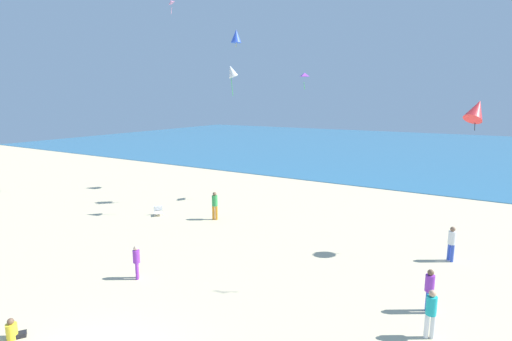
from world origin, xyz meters
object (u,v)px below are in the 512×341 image
person_4 (13,331)px  kite_purple (305,75)px  person_0 (137,260)px  person_7 (215,204)px  person_8 (431,311)px  kite_white (232,71)px  kite_pink (170,2)px  beach_chair_near_camera (158,211)px  person_6 (429,288)px  person_3 (452,241)px  kite_blue (236,36)px  kite_red (476,110)px

person_4 → kite_purple: kite_purple is taller
person_0 → person_7: 8.25m
person_0 → person_4: bearing=45.4°
person_7 → person_8: size_ratio=1.10×
kite_white → kite_pink: kite_pink is taller
beach_chair_near_camera → person_8: (16.52, -4.99, 0.64)m
beach_chair_near_camera → person_6: size_ratio=0.53×
person_4 → kite_pink: kite_pink is taller
beach_chair_near_camera → person_3: person_3 is taller
kite_blue → person_6: bearing=-37.5°
beach_chair_near_camera → person_7: 3.89m
kite_blue → kite_purple: (6.18, -0.64, -3.17)m
beach_chair_near_camera → person_3: size_ratio=0.50×
person_8 → person_0: bearing=76.8°
beach_chair_near_camera → kite_purple: 13.62m
person_3 → person_7: bearing=-50.7°
kite_pink → kite_blue: bearing=46.2°
person_4 → kite_pink: bearing=60.7°
beach_chair_near_camera → kite_pink: kite_pink is taller
person_0 → kite_white: (-1.75, 9.54, 8.13)m
person_0 → person_3: person_3 is taller
person_0 → person_7: (-2.05, 7.99, 0.19)m
person_6 → person_8: size_ratio=0.98×
person_7 → kite_blue: 14.20m
person_6 → kite_pink: 25.51m
person_6 → kite_red: size_ratio=1.00×
person_0 → kite_blue: (-5.74, 15.98, 11.34)m
beach_chair_near_camera → person_8: bearing=26.4°
kite_red → person_6: bearing=-96.1°
person_0 → person_3: (10.88, 8.58, 0.13)m
person_3 → person_8: person_3 is taller
person_0 → kite_white: size_ratio=0.75×
beach_chair_near_camera → person_4: person_4 is taller
person_7 → kite_red: 14.67m
person_3 → kite_purple: 14.80m
person_3 → kite_blue: kite_blue is taller
person_0 → person_3: bearing=175.5°
person_6 → kite_purple: kite_purple is taller
person_0 → kite_white: 12.66m
kite_red → kite_purple: (-10.84, 5.37, 2.19)m
kite_red → kite_purple: kite_purple is taller
beach_chair_near_camera → person_0: bearing=-7.0°
kite_red → kite_purple: 12.29m
person_8 → kite_blue: size_ratio=1.19×
person_3 → person_8: bearing=36.2°
beach_chair_near_camera → kite_pink: 15.52m
person_0 → person_6: person_6 is taller
person_8 → kite_blue: 24.49m
kite_red → kite_blue: kite_blue is taller
person_0 → kite_red: kite_red is taller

